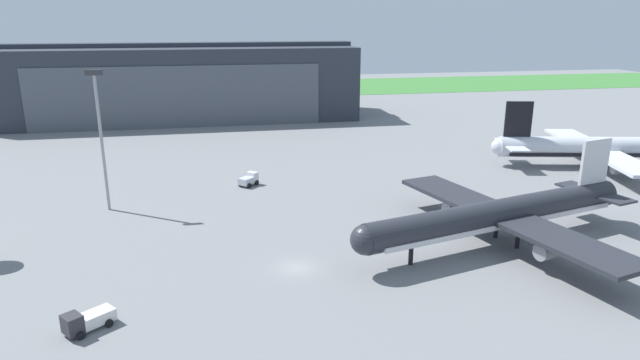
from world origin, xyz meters
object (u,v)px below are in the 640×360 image
at_px(pushback_tractor, 249,179).
at_px(stair_truck, 87,320).
at_px(airliner_near_right, 500,214).
at_px(airliner_far_left, 602,148).
at_px(apron_light_mast, 100,131).
at_px(maintenance_hangar, 180,83).

xyz_separation_m(pushback_tractor, stair_truck, (-18.22, -43.28, -0.04)).
xyz_separation_m(airliner_near_right, airliner_far_left, (39.04, 31.51, -0.39)).
xyz_separation_m(airliner_near_right, apron_light_mast, (-50.99, 24.01, 8.02)).
distance_m(maintenance_hangar, airliner_near_right, 111.72).
xyz_separation_m(maintenance_hangar, airliner_near_right, (43.24, -102.84, -6.12)).
bearing_deg(stair_truck, apron_light_mast, 95.78).
distance_m(pushback_tractor, stair_truck, 46.96).
bearing_deg(airliner_near_right, airliner_far_left, 38.91).
relative_size(airliner_far_left, pushback_tractor, 11.10).
bearing_deg(apron_light_mast, airliner_far_left, 4.77).
relative_size(maintenance_hangar, airliner_near_right, 2.40).
distance_m(maintenance_hangar, apron_light_mast, 79.23).
distance_m(airliner_far_left, apron_light_mast, 90.73).
bearing_deg(airliner_near_right, maintenance_hangar, 112.80).
bearing_deg(airliner_far_left, apron_light_mast, -175.23).
relative_size(airliner_far_left, apron_light_mast, 2.01).
relative_size(airliner_near_right, pushback_tractor, 10.82).
bearing_deg(stair_truck, maintenance_hangar, 87.87).
height_order(airliner_near_right, apron_light_mast, apron_light_mast).
relative_size(maintenance_hangar, pushback_tractor, 25.96).
distance_m(airliner_near_right, airliner_far_left, 50.17).
bearing_deg(airliner_far_left, stair_truck, -153.87).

